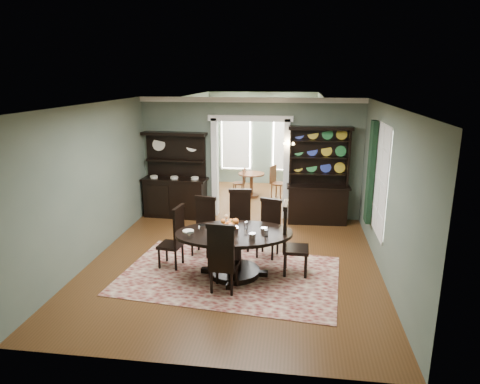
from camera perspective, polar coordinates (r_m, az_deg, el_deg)
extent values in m
cube|color=#5A3317|center=(8.32, -0.98, -9.67)|extent=(5.50, 6.00, 0.01)
cube|color=white|center=(7.56, -1.09, 11.45)|extent=(5.50, 6.00, 0.01)
cube|color=slate|center=(8.65, -19.36, 1.00)|extent=(0.01, 6.00, 3.00)
cube|color=slate|center=(7.89, 19.13, -0.30)|extent=(0.01, 6.00, 3.00)
cube|color=slate|center=(5.02, -6.22, -8.35)|extent=(5.50, 0.01, 3.00)
cube|color=slate|center=(11.05, -8.09, 4.68)|extent=(1.85, 0.01, 3.00)
cube|color=slate|center=(10.67, 11.20, 4.16)|extent=(1.85, 0.01, 3.00)
cube|color=slate|center=(10.55, 1.43, 11.17)|extent=(1.80, 0.01, 0.50)
cube|color=white|center=(10.49, 1.40, 12.19)|extent=(5.50, 0.10, 0.12)
cube|color=#5A3317|center=(12.75, 2.20, -0.70)|extent=(3.50, 3.50, 0.01)
cube|color=white|center=(12.27, 2.35, 12.91)|extent=(3.50, 3.50, 0.01)
cube|color=slate|center=(12.71, -5.65, 6.13)|extent=(0.01, 3.50, 3.00)
cube|color=slate|center=(12.39, 10.40, 5.72)|extent=(0.01, 3.50, 3.00)
cube|color=slate|center=(14.15, 2.95, 7.11)|extent=(3.50, 0.01, 3.00)
cube|color=white|center=(14.19, -0.52, 7.36)|extent=(1.05, 0.06, 2.20)
cube|color=white|center=(14.05, 6.42, 7.19)|extent=(1.05, 0.06, 2.20)
cube|color=white|center=(10.89, -3.34, 3.31)|extent=(0.14, 0.25, 2.50)
cube|color=white|center=(10.70, 6.18, 3.03)|extent=(0.14, 0.25, 2.50)
cube|color=white|center=(10.57, 1.42, 9.82)|extent=(2.08, 0.25, 0.14)
cube|color=white|center=(8.43, 18.35, 1.44)|extent=(0.02, 1.10, 2.00)
cube|color=white|center=(8.43, 18.25, 1.44)|extent=(0.01, 1.22, 2.12)
cube|color=black|center=(9.07, 17.04, 2.48)|extent=(0.10, 0.35, 2.10)
cube|color=#AF7B2E|center=(10.51, 6.53, 6.12)|extent=(0.08, 0.05, 0.18)
sphere|color=#FFD88C|center=(10.35, 5.97, 6.45)|extent=(0.07, 0.07, 0.07)
sphere|color=#FFD88C|center=(10.35, 7.08, 6.41)|extent=(0.07, 0.07, 0.07)
cube|color=maroon|center=(7.90, -1.40, -11.01)|extent=(4.08, 2.86, 0.01)
ellipsoid|color=black|center=(7.61, -0.79, -5.57)|extent=(2.29, 1.67, 0.05)
cylinder|color=black|center=(7.62, -0.79, -5.84)|extent=(2.25, 2.25, 0.03)
cylinder|color=black|center=(7.75, -0.78, -8.19)|extent=(0.26, 0.26, 0.73)
cylinder|color=black|center=(7.90, -0.77, -10.61)|extent=(0.92, 0.92, 0.11)
cylinder|color=silver|center=(7.68, -1.36, -4.93)|extent=(0.31, 0.31, 0.06)
cube|color=black|center=(8.64, -5.01, -5.72)|extent=(0.48, 0.47, 0.05)
cube|color=black|center=(8.68, -4.60, -3.10)|extent=(0.42, 0.12, 0.70)
cube|color=black|center=(8.57, -4.65, -0.81)|extent=(0.46, 0.14, 0.07)
cylinder|color=black|center=(8.65, -6.40, -7.24)|extent=(0.05, 0.05, 0.41)
cylinder|color=black|center=(8.52, -4.39, -7.53)|extent=(0.05, 0.05, 0.41)
cylinder|color=black|center=(8.92, -5.54, -6.49)|extent=(0.05, 0.05, 0.41)
cylinder|color=black|center=(8.80, -3.58, -6.75)|extent=(0.05, 0.05, 0.41)
cube|color=black|center=(8.86, -0.03, -4.96)|extent=(0.48, 0.46, 0.06)
cube|color=black|center=(8.92, 0.01, -2.22)|extent=(0.44, 0.09, 0.75)
cube|color=black|center=(8.81, 0.01, 0.15)|extent=(0.48, 0.11, 0.08)
cylinder|color=black|center=(8.79, -1.20, -6.68)|extent=(0.05, 0.05, 0.44)
cylinder|color=black|center=(8.77, 1.07, -6.71)|extent=(0.05, 0.05, 0.44)
cylinder|color=black|center=(9.11, -1.08, -5.87)|extent=(0.05, 0.05, 0.44)
cylinder|color=black|center=(9.09, 1.10, -5.89)|extent=(0.05, 0.05, 0.44)
cube|color=black|center=(8.53, 3.69, -6.03)|extent=(0.50, 0.49, 0.05)
cube|color=black|center=(8.57, 4.13, -3.41)|extent=(0.41, 0.15, 0.69)
cube|color=black|center=(8.46, 4.18, -1.12)|extent=(0.45, 0.18, 0.07)
cylinder|color=black|center=(8.52, 2.28, -7.53)|extent=(0.04, 0.04, 0.41)
cylinder|color=black|center=(8.42, 4.34, -7.84)|extent=(0.04, 0.04, 0.41)
cylinder|color=black|center=(8.80, 3.03, -6.78)|extent=(0.04, 0.04, 0.41)
cylinder|color=black|center=(8.70, 5.03, -7.07)|extent=(0.04, 0.04, 0.41)
cube|color=black|center=(8.19, -9.24, -7.02)|extent=(0.46, 0.47, 0.06)
cube|color=black|center=(7.99, -8.14, -4.72)|extent=(0.10, 0.43, 0.72)
cube|color=black|center=(7.87, -8.24, -2.19)|extent=(0.12, 0.47, 0.07)
cylinder|color=black|center=(8.47, -9.76, -7.82)|extent=(0.05, 0.05, 0.43)
cylinder|color=black|center=(8.20, -10.73, -8.68)|extent=(0.05, 0.05, 0.43)
cylinder|color=black|center=(8.35, -7.66, -8.09)|extent=(0.05, 0.05, 0.43)
cylinder|color=black|center=(8.07, -8.57, -8.98)|extent=(0.05, 0.05, 0.43)
cube|color=black|center=(7.85, 7.47, -7.57)|extent=(0.46, 0.48, 0.06)
cube|color=black|center=(7.70, 6.03, -4.67)|extent=(0.06, 0.48, 0.81)
cube|color=black|center=(7.57, 6.12, -1.73)|extent=(0.08, 0.52, 0.08)
cylinder|color=black|center=(7.77, 8.77, -9.77)|extent=(0.05, 0.05, 0.48)
cylinder|color=black|center=(8.11, 8.76, -8.66)|extent=(0.05, 0.05, 0.48)
cylinder|color=black|center=(7.78, 5.99, -9.66)|extent=(0.05, 0.05, 0.48)
cylinder|color=black|center=(8.11, 6.11, -8.56)|extent=(0.05, 0.05, 0.48)
cube|color=black|center=(7.22, -2.13, -9.85)|extent=(0.48, 0.46, 0.06)
cube|color=black|center=(6.90, -2.58, -7.63)|extent=(0.44, 0.09, 0.74)
cube|color=black|center=(6.76, -2.62, -4.65)|extent=(0.48, 0.11, 0.08)
cylinder|color=black|center=(7.43, -0.46, -10.96)|extent=(0.05, 0.05, 0.44)
cylinder|color=black|center=(7.51, -3.05, -10.69)|extent=(0.05, 0.05, 0.44)
cylinder|color=black|center=(7.13, -1.12, -12.15)|extent=(0.05, 0.05, 0.44)
cylinder|color=black|center=(7.22, -3.82, -11.84)|extent=(0.05, 0.05, 0.44)
cube|color=black|center=(11.03, -8.59, -0.81)|extent=(1.56, 0.61, 0.96)
cube|color=black|center=(10.91, -8.69, 1.71)|extent=(1.66, 0.66, 0.05)
cube|color=black|center=(10.99, -8.51, 4.89)|extent=(1.54, 0.16, 1.13)
cube|color=black|center=(10.92, -8.62, 4.21)|extent=(1.50, 0.34, 0.04)
cube|color=black|center=(10.79, -8.79, 7.69)|extent=(1.65, 0.42, 0.08)
cube|color=black|center=(10.62, 10.24, -1.68)|extent=(1.43, 0.56, 0.90)
cube|color=black|center=(10.50, 10.36, 0.74)|extent=(1.53, 0.62, 0.04)
cube|color=black|center=(10.54, 10.49, 4.66)|extent=(1.41, 0.12, 1.37)
cube|color=black|center=(10.43, 6.76, 4.69)|extent=(0.06, 0.26, 1.41)
cube|color=black|center=(10.50, 14.25, 4.40)|extent=(0.06, 0.26, 1.41)
cube|color=black|center=(10.32, 10.71, 8.37)|extent=(1.52, 0.39, 0.08)
cube|color=black|center=(10.53, 10.41, 2.41)|extent=(1.42, 0.32, 0.03)
cube|color=black|center=(10.45, 10.52, 4.56)|extent=(1.42, 0.32, 0.03)
cube|color=black|center=(10.38, 10.62, 6.74)|extent=(1.42, 0.32, 0.03)
cylinder|color=#5C321A|center=(12.65, 1.54, 2.43)|extent=(0.77, 0.77, 0.04)
cylinder|color=#5C321A|center=(12.73, 1.53, 0.95)|extent=(0.10, 0.10, 0.67)
cylinder|color=#5C321A|center=(12.81, 1.52, -0.47)|extent=(0.42, 0.42, 0.06)
cylinder|color=#5C321A|center=(12.71, -0.17, 1.19)|extent=(0.36, 0.36, 0.04)
cube|color=#5C321A|center=(12.63, 0.56, 2.15)|extent=(0.05, 0.33, 0.46)
cylinder|color=#5C321A|center=(12.91, -0.60, 0.47)|extent=(0.03, 0.03, 0.41)
cylinder|color=#5C321A|center=(12.67, -0.85, 0.18)|extent=(0.03, 0.03, 0.41)
cylinder|color=#5C321A|center=(12.86, 0.51, 0.41)|extent=(0.03, 0.03, 0.41)
cylinder|color=#5C321A|center=(12.62, 0.27, 0.12)|extent=(0.03, 0.03, 0.41)
cylinder|color=#5C321A|center=(12.48, 5.15, 1.12)|extent=(0.41, 0.41, 0.04)
cube|color=#5C321A|center=(12.50, 4.42, 2.38)|extent=(0.18, 0.35, 0.52)
cylinder|color=#5C321A|center=(12.35, 5.42, -0.15)|extent=(0.04, 0.04, 0.46)
cylinder|color=#5C321A|center=(12.60, 6.01, 0.15)|extent=(0.04, 0.04, 0.46)
cylinder|color=#5C321A|center=(12.48, 4.23, 0.03)|extent=(0.04, 0.04, 0.46)
cylinder|color=#5C321A|center=(12.73, 4.84, 0.32)|extent=(0.04, 0.04, 0.46)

